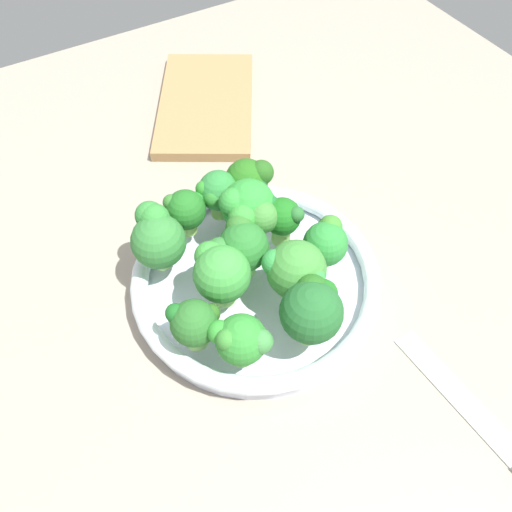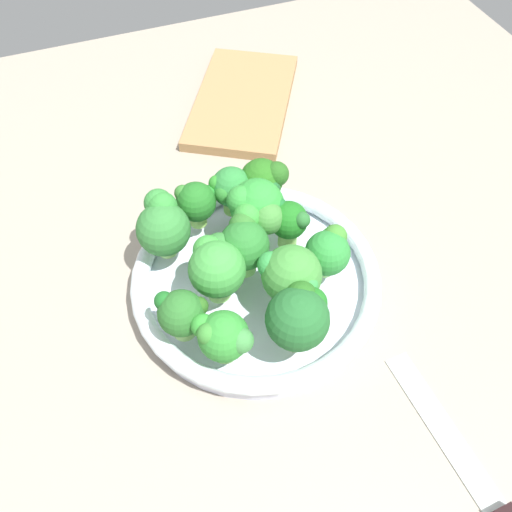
{
  "view_description": "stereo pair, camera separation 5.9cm",
  "coord_description": "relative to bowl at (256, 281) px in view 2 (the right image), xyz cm",
  "views": [
    {
      "loc": [
        27.9,
        -16.98,
        53.73
      ],
      "look_at": [
        -3.2,
        1.05,
        6.67
      ],
      "focal_mm": 37.65,
      "sensor_mm": 36.0,
      "label": 1
    },
    {
      "loc": [
        30.44,
        -11.63,
        53.73
      ],
      "look_at": [
        -3.2,
        1.05,
        6.67
      ],
      "focal_mm": 37.65,
      "sensor_mm": 36.0,
      "label": 2
    }
  ],
  "objects": [
    {
      "name": "broccoli_floret_0",
      "position": [
        -1.16,
        -1.61,
        6.1
      ],
      "size": [
        6.13,
        6.61,
        7.13
      ],
      "color": "#85CD60",
      "rests_on": "bowl"
    },
    {
      "name": "broccoli_floret_6",
      "position": [
        -9.75,
        4.7,
        5.8
      ],
      "size": [
        5.47,
        5.85,
        6.6
      ],
      "color": "#9CD362",
      "rests_on": "bowl"
    },
    {
      "name": "broccoli_floret_2",
      "position": [
        -2.73,
        4.88,
        5.89
      ],
      "size": [
        4.78,
        4.4,
        6.42
      ],
      "color": "#88BE55",
      "rests_on": "bowl"
    },
    {
      "name": "broccoli_floret_3",
      "position": [
        -9.83,
        0.51,
        5.79
      ],
      "size": [
        5.23,
        4.88,
        6.56
      ],
      "color": "#7EBC50",
      "rests_on": "bowl"
    },
    {
      "name": "knife",
      "position": [
        30.84,
        12.12,
        -1.32
      ],
      "size": [
        26.69,
        3.86,
        1.5
      ],
      "color": "silver",
      "rests_on": "ground_plane"
    },
    {
      "name": "broccoli_floret_5",
      "position": [
        0.98,
        -4.79,
        6.31
      ],
      "size": [
        7.07,
        6.14,
        7.68
      ],
      "color": "#87C957",
      "rests_on": "bowl"
    },
    {
      "name": "broccoli_floret_1",
      "position": [
        9.59,
        0.91,
        6.35
      ],
      "size": [
        6.51,
        6.73,
        7.79
      ],
      "color": "#A3C863",
      "rests_on": "bowl"
    },
    {
      "name": "ground_plane",
      "position": [
        3.2,
        -1.05,
        -3.12
      ],
      "size": [
        130.0,
        130.0,
        2.5
      ],
      "primitive_type": "cube",
      "color": "gray"
    },
    {
      "name": "cutting_board",
      "position": [
        -34.22,
        10.65,
        -1.07
      ],
      "size": [
        29.05,
        25.19,
        1.6
      ],
      "primitive_type": "cube",
      "rotation": [
        0.0,
        0.0,
        -0.53
      ],
      "color": "#A2794B",
      "rests_on": "ground_plane"
    },
    {
      "name": "broccoli_floret_9",
      "position": [
        2.38,
        7.69,
        5.28
      ],
      "size": [
        5.1,
        5.23,
        5.92
      ],
      "color": "#90D46A",
      "rests_on": "bowl"
    },
    {
      "name": "broccoli_floret_4",
      "position": [
        4.47,
        -9.85,
        5.34
      ],
      "size": [
        4.86,
        5.31,
        6.1
      ],
      "color": "#80B55B",
      "rests_on": "bowl"
    },
    {
      "name": "broccoli_floret_11",
      "position": [
        8.6,
        -6.71,
        5.45
      ],
      "size": [
        5.27,
        5.45,
        6.22
      ],
      "color": "#85B95F",
      "rests_on": "bowl"
    },
    {
      "name": "broccoli_floret_7",
      "position": [
        -7.02,
        -8.57,
        6.06
      ],
      "size": [
        7.31,
        6.19,
        7.38
      ],
      "color": "#9CD06D",
      "rests_on": "bowl"
    },
    {
      "name": "broccoli_floret_12",
      "position": [
        -5.02,
        1.91,
        6.66
      ],
      "size": [
        7.54,
        6.68,
        7.94
      ],
      "color": "#92CD5E",
      "rests_on": "bowl"
    },
    {
      "name": "broccoli_floret_8",
      "position": [
        -9.57,
        -3.92,
        5.43
      ],
      "size": [
        4.8,
        5.11,
        6.13
      ],
      "color": "#A1D961",
      "rests_on": "bowl"
    },
    {
      "name": "bowl",
      "position": [
        0.0,
        0.0,
        0.0
      ],
      "size": [
        29.07,
        29.07,
        3.67
      ],
      "color": "silver",
      "rests_on": "ground_plane"
    },
    {
      "name": "broccoli_floret_10",
      "position": [
        4.63,
        2.14,
        6.19
      ],
      "size": [
        6.58,
        6.46,
        7.59
      ],
      "color": "#96C157",
      "rests_on": "bowl"
    }
  ]
}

